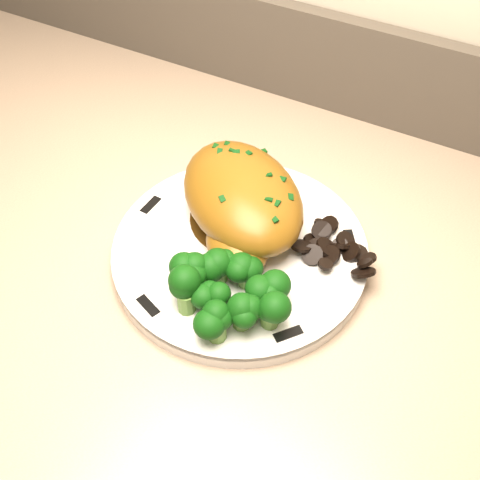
% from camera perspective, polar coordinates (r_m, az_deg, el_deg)
% --- Properties ---
extents(plate, '(0.33, 0.33, 0.02)m').
position_cam_1_polar(plate, '(0.59, 0.00, -1.18)').
color(plate, white).
rests_on(plate, counter).
extents(rim_accent_0, '(0.02, 0.03, 0.00)m').
position_cam_1_polar(rim_accent_0, '(0.60, 10.38, 0.03)').
color(rim_accent_0, black).
rests_on(rim_accent_0, plate).
extents(rim_accent_1, '(0.03, 0.02, 0.00)m').
position_cam_1_polar(rim_accent_1, '(0.66, 2.20, 6.35)').
color(rim_accent_1, black).
rests_on(rim_accent_1, plate).
extents(rim_accent_2, '(0.01, 0.03, 0.00)m').
position_cam_1_polar(rim_accent_2, '(0.63, -8.46, 3.29)').
color(rim_accent_2, black).
rests_on(rim_accent_2, plate).
extents(rim_accent_3, '(0.03, 0.02, 0.00)m').
position_cam_1_polar(rim_accent_3, '(0.54, -8.71, -6.19)').
color(rim_accent_3, black).
rests_on(rim_accent_3, plate).
extents(rim_accent_4, '(0.02, 0.03, 0.00)m').
position_cam_1_polar(rim_accent_4, '(0.52, 4.59, -8.88)').
color(rim_accent_4, black).
rests_on(rim_accent_4, plate).
extents(gravy_pool, '(0.11, 0.11, 0.00)m').
position_cam_1_polar(gravy_pool, '(0.61, 0.21, 2.13)').
color(gravy_pool, '#39230A').
rests_on(gravy_pool, plate).
extents(chicken_breast, '(0.19, 0.18, 0.06)m').
position_cam_1_polar(chicken_breast, '(0.58, 0.16, 3.68)').
color(chicken_breast, '#8D5B18').
rests_on(chicken_breast, plate).
extents(mushroom_pile, '(0.09, 0.06, 0.02)m').
position_cam_1_polar(mushroom_pile, '(0.58, 8.12, -0.65)').
color(mushroom_pile, black).
rests_on(mushroom_pile, plate).
extents(broccoli_florets, '(0.10, 0.09, 0.04)m').
position_cam_1_polar(broccoli_florets, '(0.52, -1.17, -4.91)').
color(broccoli_florets, '#608F3C').
rests_on(broccoli_florets, plate).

